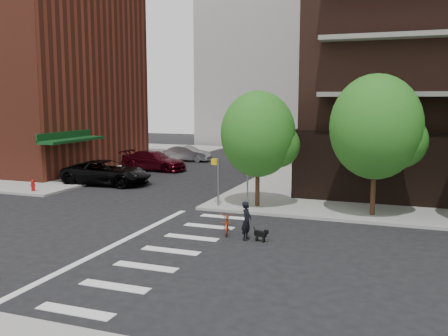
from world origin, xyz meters
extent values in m
plane|color=black|center=(0.00, 0.00, 0.00)|extent=(120.00, 120.00, 0.00)
cube|color=gray|center=(-24.50, 23.50, 0.07)|extent=(31.00, 33.00, 0.15)
cube|color=silver|center=(3.00, -6.00, 0.01)|extent=(2.40, 0.50, 0.01)
cube|color=silver|center=(3.00, -4.00, 0.01)|extent=(2.40, 0.50, 0.01)
cube|color=silver|center=(3.00, -2.00, 0.01)|extent=(2.40, 0.50, 0.01)
cube|color=silver|center=(3.00, 0.00, 0.01)|extent=(2.40, 0.50, 0.01)
cube|color=silver|center=(3.00, 2.00, 0.01)|extent=(2.40, 0.50, 0.01)
cube|color=silver|center=(3.00, 4.00, 0.01)|extent=(2.40, 0.50, 0.01)
cube|color=silver|center=(3.00, 6.00, 0.01)|extent=(2.40, 0.50, 0.01)
cube|color=silver|center=(0.50, 0.00, 0.01)|extent=(0.30, 13.00, 0.01)
cube|color=maroon|center=(-22.00, 18.00, 10.15)|extent=(20.00, 15.00, 20.00)
cube|color=#0C3814|center=(-11.30, 13.00, 2.95)|extent=(1.40, 6.00, 0.20)
cylinder|color=#301E11|center=(4.00, 8.50, 1.30)|extent=(0.24, 0.24, 2.30)
sphere|color=#235B19|center=(4.00, 8.50, 4.05)|extent=(4.00, 4.00, 4.00)
cylinder|color=#301E11|center=(10.00, 8.50, 1.45)|extent=(0.24, 0.24, 2.60)
sphere|color=#235B19|center=(10.00, 8.50, 4.55)|extent=(4.50, 4.50, 4.50)
cylinder|color=slate|center=(2.00, 7.80, 1.45)|extent=(0.10, 0.10, 2.60)
cube|color=gold|center=(1.80, 7.80, 2.55)|extent=(0.32, 0.25, 0.32)
cylinder|color=slate|center=(3.50, 8.30, 1.25)|extent=(0.08, 0.08, 2.20)
cube|color=gold|center=(3.50, 8.15, 2.15)|extent=(0.64, 0.02, 0.64)
cylinder|color=#A50C0C|center=(-10.50, 7.80, 0.45)|extent=(0.22, 0.22, 0.60)
sphere|color=#A50C0C|center=(-10.50, 7.80, 0.76)|extent=(0.24, 0.24, 0.24)
imported|color=black|center=(-7.91, 12.14, 0.85)|extent=(3.34, 6.34, 1.70)
imported|color=#430712|center=(-8.20, 19.47, 0.81)|extent=(2.55, 5.71, 1.63)
imported|color=gray|center=(-8.20, 26.10, 0.75)|extent=(1.84, 4.61, 1.49)
imported|color=#9C4024|center=(4.15, 3.27, 0.49)|extent=(1.22, 1.99, 0.99)
imported|color=black|center=(5.31, 2.50, 0.83)|extent=(0.61, 0.40, 1.65)
cube|color=black|center=(5.93, 2.45, 0.34)|extent=(0.56, 0.34, 0.21)
cube|color=black|center=(6.21, 2.35, 0.47)|extent=(0.19, 0.17, 0.15)
cylinder|color=black|center=(6.09, 2.50, 0.12)|extent=(0.05, 0.05, 0.23)
cylinder|color=black|center=(5.77, 2.39, 0.12)|extent=(0.05, 0.05, 0.23)
camera|label=1|loc=(11.52, -16.99, 5.91)|focal=40.00mm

